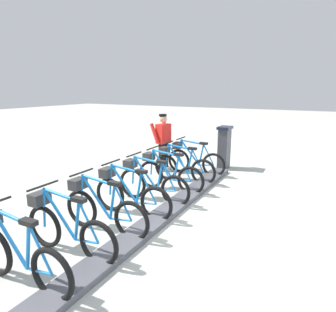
{
  "coord_description": "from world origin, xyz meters",
  "views": [
    {
      "loc": [
        -2.49,
        4.46,
        2.39
      ],
      "look_at": [
        0.5,
        -1.15,
        0.9
      ],
      "focal_mm": 31.19,
      "sensor_mm": 36.0,
      "label": 1
    }
  ],
  "objects": [
    {
      "name": "bike_docked_6",
      "position": [
        0.63,
        1.75,
        0.43
      ],
      "size": [
        1.72,
        0.54,
        1.02
      ],
      "color": "black",
      "rests_on": "ground"
    },
    {
      "name": "bike_docked_0",
      "position": [
        0.63,
        -2.9,
        0.43
      ],
      "size": [
        1.72,
        0.54,
        1.02
      ],
      "color": "black",
      "rests_on": "ground"
    },
    {
      "name": "dock_rail_base",
      "position": [
        0.0,
        0.0,
        0.05
      ],
      "size": [
        0.44,
        7.0,
        0.1
      ],
      "primitive_type": "cube",
      "color": "#47474C",
      "rests_on": "ground"
    },
    {
      "name": "bike_docked_5",
      "position": [
        0.63,
        0.98,
        0.43
      ],
      "size": [
        1.72,
        0.54,
        1.02
      ],
      "color": "black",
      "rests_on": "ground"
    },
    {
      "name": "bike_docked_7",
      "position": [
        0.63,
        2.53,
        0.43
      ],
      "size": [
        1.72,
        0.54,
        1.02
      ],
      "color": "black",
      "rests_on": "ground"
    },
    {
      "name": "bike_docked_2",
      "position": [
        0.63,
        -1.35,
        0.43
      ],
      "size": [
        1.72,
        0.54,
        1.02
      ],
      "color": "black",
      "rests_on": "ground"
    },
    {
      "name": "bike_docked_3",
      "position": [
        0.63,
        -0.57,
        0.43
      ],
      "size": [
        1.72,
        0.54,
        1.02
      ],
      "color": "black",
      "rests_on": "ground"
    },
    {
      "name": "worker_near_rack",
      "position": [
        1.56,
        -2.84,
        0.91
      ],
      "size": [
        0.56,
        0.68,
        1.66
      ],
      "color": "white",
      "rests_on": "ground"
    },
    {
      "name": "bike_docked_1",
      "position": [
        0.63,
        -2.13,
        0.43
      ],
      "size": [
        1.72,
        0.54,
        1.02
      ],
      "color": "black",
      "rests_on": "ground"
    },
    {
      "name": "bike_docked_4",
      "position": [
        0.63,
        0.2,
        0.43
      ],
      "size": [
        1.72,
        0.54,
        1.02
      ],
      "color": "black",
      "rests_on": "ground"
    },
    {
      "name": "ground_plane",
      "position": [
        0.0,
        0.0,
        0.0
      ],
      "size": [
        60.0,
        60.0,
        0.0
      ],
      "primitive_type": "plane",
      "color": "#A5A79B"
    },
    {
      "name": "payment_kiosk",
      "position": [
        0.05,
        -3.89,
        0.67
      ],
      "size": [
        0.36,
        0.52,
        1.28
      ],
      "color": "#38383D",
      "rests_on": "ground"
    }
  ]
}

